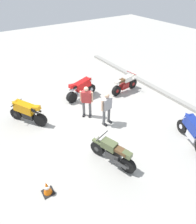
# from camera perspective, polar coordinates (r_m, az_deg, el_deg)

# --- Properties ---
(ground_plane) EXTENTS (40.00, 40.00, 0.00)m
(ground_plane) POSITION_cam_1_polar(r_m,az_deg,el_deg) (9.59, -0.69, -2.04)
(ground_plane) COLOR #ADAAA3
(curb_edge) EXTENTS (14.00, 0.30, 0.15)m
(curb_edge) POSITION_cam_1_polar(r_m,az_deg,el_deg) (12.25, 17.71, 5.70)
(curb_edge) COLOR gray
(curb_edge) RESTS_ON ground
(motorcycle_orange_sportbike) EXTENTS (1.70, 1.29, 1.14)m
(motorcycle_orange_sportbike) POSITION_cam_1_polar(r_m,az_deg,el_deg) (9.64, -19.89, 0.11)
(motorcycle_orange_sportbike) COLOR black
(motorcycle_orange_sportbike) RESTS_ON ground
(motorcycle_blue_sportbike) EXTENTS (1.90, 0.94, 1.14)m
(motorcycle_blue_sportbike) POSITION_cam_1_polar(r_m,az_deg,el_deg) (8.91, 25.89, -4.94)
(motorcycle_blue_sportbike) COLOR black
(motorcycle_blue_sportbike) RESTS_ON ground
(motorcycle_olive_vintage) EXTENTS (1.90, 0.86, 1.07)m
(motorcycle_olive_vintage) POSITION_cam_1_polar(r_m,az_deg,el_deg) (7.34, 4.20, -11.73)
(motorcycle_olive_vintage) COLOR black
(motorcycle_olive_vintage) RESTS_ON ground
(motorcycle_red_sportbike) EXTENTS (0.70, 1.96, 1.14)m
(motorcycle_red_sportbike) POSITION_cam_1_polar(r_m,az_deg,el_deg) (10.97, -4.79, 6.85)
(motorcycle_red_sportbike) COLOR black
(motorcycle_red_sportbike) RESTS_ON ground
(motorcycle_cream_vintage) EXTENTS (0.70, 1.96, 1.07)m
(motorcycle_cream_vintage) POSITION_cam_1_polar(r_m,az_deg,el_deg) (11.68, 7.73, 7.96)
(motorcycle_cream_vintage) COLOR black
(motorcycle_cream_vintage) RESTS_ON ground
(person_in_gray_shirt) EXTENTS (0.36, 0.64, 1.61)m
(person_in_gray_shirt) POSITION_cam_1_polar(r_m,az_deg,el_deg) (8.82, 2.54, 1.43)
(person_in_gray_shirt) COLOR #59595B
(person_in_gray_shirt) RESTS_ON ground
(person_in_red_shirt) EXTENTS (0.53, 0.54, 1.60)m
(person_in_red_shirt) POSITION_cam_1_polar(r_m,az_deg,el_deg) (9.33, -3.32, 3.47)
(person_in_red_shirt) COLOR #59595B
(person_in_red_shirt) RESTS_ON ground
(traffic_cone) EXTENTS (0.36, 0.36, 0.53)m
(traffic_cone) POSITION_cam_1_polar(r_m,az_deg,el_deg) (6.92, -14.52, -20.44)
(traffic_cone) COLOR black
(traffic_cone) RESTS_ON ground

